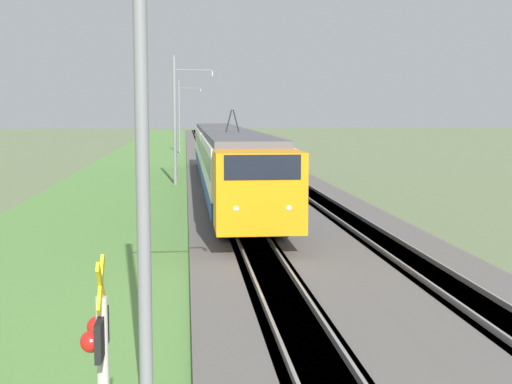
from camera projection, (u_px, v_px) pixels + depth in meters
The scene contains 9 objects.
ballast_main at pixel (215, 170), 56.91m from camera, with size 240.00×4.40×0.30m.
ballast_adjacent at pixel (269, 169), 57.34m from camera, with size 240.00×4.40×0.30m.
track_main at pixel (215, 169), 56.91m from camera, with size 240.00×1.57×0.45m.
track_adjacent at pixel (269, 169), 57.34m from camera, with size 240.00×1.57×0.45m.
grass_verge at pixel (138, 171), 56.33m from camera, with size 240.00×9.25×0.12m.
passenger_train at pixel (225, 155), 41.41m from camera, with size 40.08×2.91×4.85m.
catenary_mast_near at pixel (146, 139), 11.09m from camera, with size 0.22×2.56×8.34m.
catenary_mast_mid at pixel (176, 119), 45.12m from camera, with size 0.22×2.56×8.25m.
catenary_mast_far at pixel (180, 116), 79.14m from camera, with size 0.22×2.56×8.24m.
Camera 1 is at (-6.80, 2.28, 4.74)m, focal length 50.00 mm.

